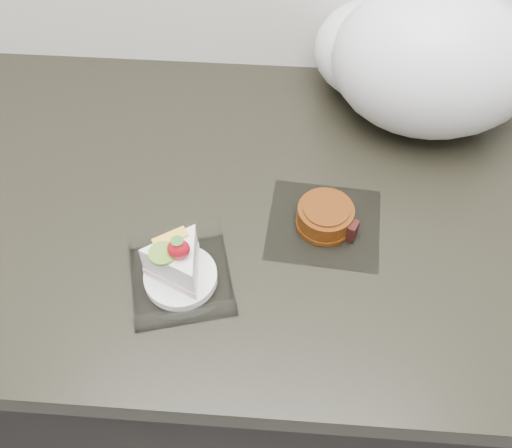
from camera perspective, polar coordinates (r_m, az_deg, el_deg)
counter at (r=1.21m, az=-0.91°, el=-11.13°), size 2.04×0.64×0.90m
cake_tray at (r=0.73m, az=-7.68°, el=-4.58°), size 0.16×0.16×0.10m
mooncake_wrap at (r=0.79m, az=7.00°, el=0.57°), size 0.17×0.16×0.04m
plastic_bag at (r=0.92m, az=16.40°, el=15.81°), size 0.39×0.33×0.29m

